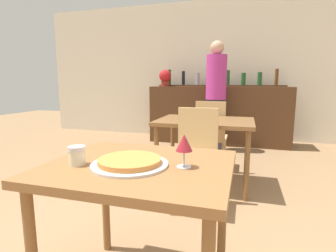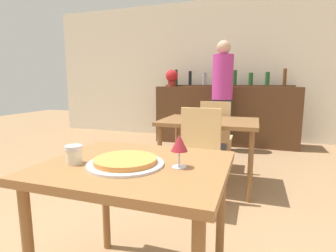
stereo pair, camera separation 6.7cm
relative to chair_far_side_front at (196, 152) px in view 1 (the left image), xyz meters
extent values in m
cube|color=silver|center=(-0.07, 3.24, 0.89)|extent=(8.00, 0.05, 2.80)
cube|color=brown|center=(-0.07, -1.16, 0.22)|extent=(0.90, 0.76, 0.04)
cylinder|color=brown|center=(-0.46, -0.84, -0.16)|extent=(0.05, 0.05, 0.71)
cylinder|color=brown|center=(0.32, -0.84, -0.16)|extent=(0.05, 0.05, 0.71)
cube|color=brown|center=(0.00, 0.54, 0.21)|extent=(1.05, 0.76, 0.04)
cylinder|color=brown|center=(-0.46, 0.22, -0.16)|extent=(0.05, 0.05, 0.71)
cylinder|color=brown|center=(0.46, 0.22, -0.16)|extent=(0.05, 0.05, 0.71)
cylinder|color=brown|center=(-0.46, 0.87, -0.16)|extent=(0.05, 0.05, 0.71)
cylinder|color=brown|center=(0.46, 0.87, -0.16)|extent=(0.05, 0.05, 0.71)
cube|color=#4C2D19|center=(-0.07, 2.74, 0.03)|extent=(2.60, 0.56, 1.08)
cube|color=#4C2D19|center=(-0.07, 2.88, 0.58)|extent=(2.39, 0.24, 0.03)
cylinder|color=#1E5123|center=(-1.09, 2.88, 0.75)|extent=(0.06, 0.06, 0.31)
cylinder|color=black|center=(-0.80, 2.88, 0.73)|extent=(0.06, 0.06, 0.27)
cylinder|color=#9999A3|center=(-0.51, 2.88, 0.72)|extent=(0.08, 0.08, 0.24)
cylinder|color=#9999A3|center=(-0.22, 2.88, 0.73)|extent=(0.07, 0.07, 0.27)
cylinder|color=#1E5123|center=(0.07, 2.88, 0.74)|extent=(0.08, 0.08, 0.28)
cylinder|color=#1E5123|center=(0.36, 2.88, 0.71)|extent=(0.08, 0.08, 0.23)
cylinder|color=#1E5123|center=(0.65, 2.88, 0.72)|extent=(0.08, 0.08, 0.24)
cylinder|color=#5B3314|center=(0.94, 2.88, 0.74)|extent=(0.06, 0.06, 0.29)
cube|color=tan|center=(0.00, -0.09, -0.10)|extent=(0.40, 0.40, 0.04)
cube|color=tan|center=(0.00, 0.10, 0.16)|extent=(0.38, 0.04, 0.49)
cylinder|color=tan|center=(-0.17, -0.26, -0.32)|extent=(0.03, 0.03, 0.40)
cylinder|color=tan|center=(0.17, -0.26, -0.32)|extent=(0.03, 0.03, 0.40)
cylinder|color=tan|center=(-0.17, 0.08, -0.32)|extent=(0.03, 0.03, 0.40)
cylinder|color=tan|center=(0.17, 0.08, -0.32)|extent=(0.03, 0.03, 0.40)
cube|color=tan|center=(0.00, 1.18, -0.10)|extent=(0.40, 0.40, 0.04)
cube|color=tan|center=(0.00, 0.99, 0.16)|extent=(0.38, 0.04, 0.49)
cylinder|color=tan|center=(0.17, 1.35, -0.32)|extent=(0.03, 0.03, 0.40)
cylinder|color=tan|center=(-0.17, 1.35, -0.32)|extent=(0.03, 0.03, 0.40)
cylinder|color=tan|center=(0.17, 1.01, -0.32)|extent=(0.03, 0.03, 0.40)
cylinder|color=tan|center=(-0.17, 1.01, -0.32)|extent=(0.03, 0.03, 0.40)
cylinder|color=silver|center=(-0.10, -1.21, 0.25)|extent=(0.37, 0.37, 0.01)
cylinder|color=#CC7A38|center=(-0.10, -1.21, 0.26)|extent=(0.31, 0.31, 0.02)
cylinder|color=beige|center=(-0.35, -1.28, 0.28)|extent=(0.08, 0.08, 0.07)
cylinder|color=silver|center=(-0.35, -1.28, 0.32)|extent=(0.08, 0.08, 0.02)
cube|color=#2D2D38|center=(-0.07, 2.16, -0.08)|extent=(0.32, 0.18, 0.88)
cylinder|color=#B2338C|center=(-0.07, 2.16, 0.73)|extent=(0.34, 0.34, 0.73)
sphere|color=tan|center=(-0.07, 2.16, 1.21)|extent=(0.23, 0.23, 0.23)
cylinder|color=silver|center=(0.15, -1.16, 0.24)|extent=(0.07, 0.07, 0.00)
cylinder|color=silver|center=(0.15, -1.16, 0.28)|extent=(0.01, 0.01, 0.07)
cone|color=maroon|center=(0.15, -1.16, 0.36)|extent=(0.08, 0.08, 0.08)
cylinder|color=maroon|center=(-1.12, 2.69, 0.62)|extent=(0.16, 0.16, 0.10)
sphere|color=red|center=(-1.12, 2.69, 0.78)|extent=(0.24, 0.24, 0.24)
camera|label=1|loc=(0.42, -2.33, 0.63)|focal=28.00mm
camera|label=2|loc=(0.48, -2.31, 0.63)|focal=28.00mm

